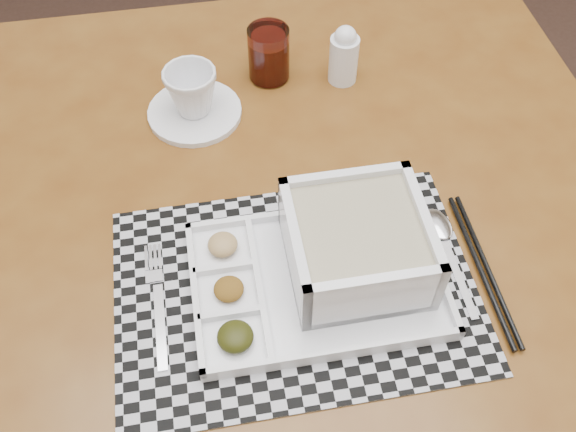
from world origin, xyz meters
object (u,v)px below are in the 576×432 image
object	(u,v)px
dining_table	(289,246)
serving_tray	(344,256)
cup	(192,91)
juice_glass	(269,56)
creamer_bottle	(344,55)

from	to	relation	value
dining_table	serving_tray	distance (m)	0.17
dining_table	cup	bearing A→B (deg)	108.89
juice_glass	creamer_bottle	xyz separation A→B (m)	(0.11, -0.04, 0.01)
dining_table	cup	world-z (taller)	cup
serving_tray	dining_table	bearing A→B (deg)	107.23
cup	creamer_bottle	xyz separation A→B (m)	(0.26, 0.01, 0.00)
serving_tray	cup	distance (m)	0.37
juice_glass	creamer_bottle	distance (m)	0.12
dining_table	juice_glass	distance (m)	0.32
juice_glass	serving_tray	bearing A→B (deg)	-93.30
serving_tray	cup	xyz separation A→B (m)	(-0.12, 0.35, 0.01)
serving_tray	cup	bearing A→B (deg)	108.35
cup	creamer_bottle	bearing A→B (deg)	23.15
juice_glass	creamer_bottle	bearing A→B (deg)	-20.69
cup	dining_table	bearing A→B (deg)	-49.87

